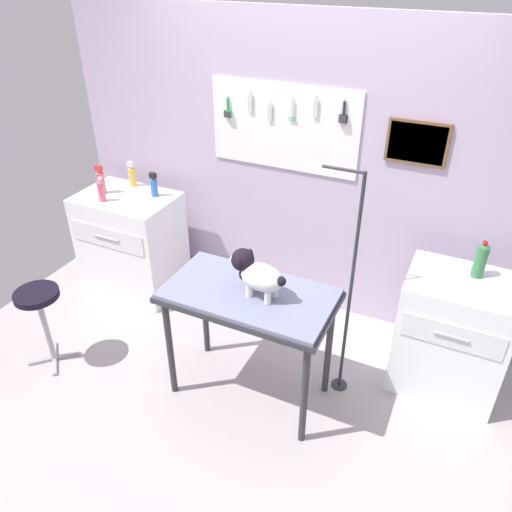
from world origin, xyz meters
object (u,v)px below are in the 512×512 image
Objects in this scene: dog at (256,273)px; counter_left at (132,242)px; spray_bottle_tall at (154,186)px; soda_bottle at (481,260)px; grooming_table at (249,304)px; cabinet_right at (451,334)px; grooming_arm at (348,300)px; stool at (40,307)px.

counter_left is at bearing 155.16° from dog.
soda_bottle is at bearing -1.74° from spray_bottle_tall.
soda_bottle is at bearing 31.24° from grooming_table.
soda_bottle is at bearing 0.82° from counter_left.
grooming_table is at bearing -33.07° from spray_bottle_tall.
cabinet_right is 0.56m from soda_bottle.
dog is at bearing -1.15° from grooming_table.
grooming_arm is 4.14× the size of dog.
grooming_arm reaches higher than soda_bottle.
grooming_table is 1.38m from cabinet_right.
grooming_table is 4.20× the size of soda_bottle.
soda_bottle is at bearing 32.33° from dog.
grooming_arm reaches higher than dog.
stool is at bearing -161.53° from grooming_arm.
stool is (-1.99, -0.66, -0.25)m from grooming_arm.
stool is (-2.62, -1.01, 0.06)m from cabinet_right.
spray_bottle_tall is at bearing 176.05° from cabinet_right.
dog is at bearing -147.67° from soda_bottle.
dog is 1.93× the size of spray_bottle_tall.
soda_bottle is (1.23, 0.75, 0.23)m from grooming_table.
counter_left is 2.76m from soda_bottle.
spray_bottle_tall is (0.18, 1.18, 0.47)m from stool.
dog reaches higher than stool.
dog reaches higher than cabinet_right.
soda_bottle is at bearing 32.57° from grooming_arm.
spray_bottle_tall is 0.79× the size of soda_bottle.
grooming_arm is at bearing 18.47° from stool.
grooming_table is at bearing -150.52° from grooming_arm.
cabinet_right is 2.50m from spray_bottle_tall.
dog is 1.54× the size of soda_bottle.
grooming_table is 5.29× the size of spray_bottle_tall.
dog is 1.77m from counter_left.
cabinet_right is (0.63, 0.35, -0.32)m from grooming_arm.
counter_left is at bearing 91.84° from stool.
spray_bottle_tall is 2.49m from soda_bottle.
spray_bottle_tall is at bearing 147.91° from dog.
stool is 2.93m from soda_bottle.
stool is at bearing -166.57° from dog.
counter_left is 4.40× the size of spray_bottle_tall.
stool is at bearing -157.58° from soda_bottle.
grooming_arm is at bearing 31.99° from dog.
cabinet_right is (1.17, 0.65, -0.32)m from grooming_table.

